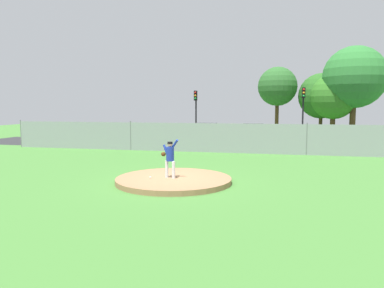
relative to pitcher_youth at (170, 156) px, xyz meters
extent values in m
plane|color=#427A33|center=(0.13, 6.10, -1.12)|extent=(80.00, 80.00, 0.00)
cube|color=#2B2B2D|center=(0.13, 14.60, -1.11)|extent=(44.00, 7.00, 0.01)
cylinder|color=#99704C|center=(0.13, 0.10, -1.01)|extent=(4.74, 4.74, 0.21)
cylinder|color=silver|center=(-0.15, 0.07, -0.56)|extent=(0.13, 0.13, 0.70)
cylinder|color=silver|center=(0.18, -0.08, -0.56)|extent=(0.13, 0.13, 0.70)
cylinder|color=navy|center=(0.01, 0.00, 0.08)|extent=(0.32, 0.32, 0.57)
cylinder|color=navy|center=(0.19, 0.00, 0.46)|extent=(0.40, 0.24, 0.46)
cylinder|color=navy|center=(-0.17, 0.00, 0.23)|extent=(0.29, 0.20, 0.46)
ellipsoid|color=#4C2D14|center=(-0.29, 0.05, 0.06)|extent=(0.20, 0.12, 0.18)
sphere|color=tan|center=(0.01, 0.00, 0.46)|extent=(0.20, 0.20, 0.20)
cylinder|color=black|center=(0.01, 0.00, 0.53)|extent=(0.21, 0.21, 0.09)
sphere|color=white|center=(-0.76, -0.24, -0.87)|extent=(0.07, 0.07, 0.07)
cube|color=gray|center=(0.13, 10.10, -0.13)|extent=(30.07, 0.03, 1.98)
cylinder|color=slate|center=(-14.91, 10.10, -0.08)|extent=(0.07, 0.07, 2.08)
cylinder|color=slate|center=(-5.89, 10.10, -0.08)|extent=(0.07, 0.07, 2.08)
cylinder|color=slate|center=(6.14, 10.10, -0.08)|extent=(0.07, 0.07, 2.08)
cube|color=#A81919|center=(-1.43, 14.78, -0.41)|extent=(1.96, 4.44, 0.77)
cube|color=black|center=(-1.43, 14.78, 0.30)|extent=(1.74, 2.46, 0.66)
cylinder|color=black|center=(-1.39, 16.14, -0.80)|extent=(1.88, 0.71, 0.64)
cylinder|color=black|center=(-1.48, 13.43, -0.80)|extent=(1.88, 0.71, 0.64)
cube|color=tan|center=(-6.74, 14.75, -0.44)|extent=(1.99, 4.61, 0.72)
cube|color=black|center=(-6.74, 14.75, 0.22)|extent=(1.76, 2.56, 0.59)
cylinder|color=black|center=(-6.79, 16.15, -0.80)|extent=(1.89, 0.72, 0.64)
cylinder|color=black|center=(-6.68, 13.34, -0.80)|extent=(1.89, 0.72, 0.64)
cube|color=silver|center=(2.40, 14.97, -0.41)|extent=(1.81, 4.06, 0.78)
cube|color=black|center=(2.40, 14.97, 0.30)|extent=(1.65, 2.24, 0.63)
cylinder|color=black|center=(2.42, 16.22, -0.80)|extent=(1.83, 0.66, 0.64)
cylinder|color=black|center=(2.39, 13.72, -0.80)|extent=(1.83, 0.66, 0.64)
cube|color=slate|center=(-9.95, 14.17, -0.41)|extent=(1.92, 4.75, 0.77)
cube|color=black|center=(-9.95, 14.17, 0.29)|extent=(1.70, 2.64, 0.64)
cylinder|color=black|center=(-9.90, 15.62, -0.80)|extent=(1.83, 0.71, 0.64)
cylinder|color=black|center=(-10.00, 12.72, -0.80)|extent=(1.83, 0.71, 0.64)
cube|color=#232328|center=(8.33, 14.22, -0.46)|extent=(1.90, 4.41, 0.67)
cube|color=black|center=(8.33, 14.22, 0.19)|extent=(1.71, 2.44, 0.63)
cylinder|color=black|center=(8.36, 15.57, -0.80)|extent=(1.88, 0.68, 0.64)
cylinder|color=black|center=(8.30, 12.86, -0.80)|extent=(1.88, 0.68, 0.64)
cone|color=orange|center=(0.65, 12.38, -0.84)|extent=(0.32, 0.32, 0.55)
cube|color=black|center=(0.65, 12.38, -1.10)|extent=(0.40, 0.40, 0.03)
cylinder|color=black|center=(-2.96, 18.58, 1.15)|extent=(0.14, 0.14, 4.54)
cube|color=black|center=(-2.96, 18.40, 2.97)|extent=(0.28, 0.24, 0.90)
sphere|color=red|center=(-2.96, 18.28, 3.24)|extent=(0.18, 0.18, 0.18)
sphere|color=orange|center=(-2.96, 18.28, 2.97)|extent=(0.18, 0.18, 0.18)
sphere|color=green|center=(-2.96, 18.28, 2.70)|extent=(0.18, 0.18, 0.18)
cylinder|color=black|center=(6.48, 18.64, 1.25)|extent=(0.14, 0.14, 4.73)
cube|color=black|center=(6.48, 18.46, 3.16)|extent=(0.28, 0.24, 0.90)
sphere|color=red|center=(6.48, 18.34, 3.43)|extent=(0.18, 0.18, 0.18)
sphere|color=orange|center=(6.48, 18.34, 3.16)|extent=(0.18, 0.18, 0.18)
sphere|color=green|center=(6.48, 18.34, 2.89)|extent=(0.18, 0.18, 0.18)
cylinder|color=#4C331E|center=(4.32, 24.76, 0.77)|extent=(0.38, 0.38, 3.77)
sphere|color=#2C6129|center=(4.32, 24.76, 4.06)|extent=(4.01, 4.01, 4.01)
cylinder|color=#4C331E|center=(8.71, 25.07, 0.17)|extent=(0.36, 0.36, 2.57)
sphere|color=#2A6021|center=(8.71, 25.07, 3.06)|extent=(4.61, 4.61, 4.61)
cylinder|color=#4C331E|center=(9.58, 23.14, 0.15)|extent=(0.48, 0.48, 2.54)
sphere|color=#337423|center=(9.58, 23.14, 2.95)|extent=(4.36, 4.36, 4.36)
cylinder|color=#4C331E|center=(11.24, 22.48, 0.78)|extent=(0.53, 0.53, 3.80)
sphere|color=#2D7531|center=(11.24, 22.48, 4.69)|extent=(5.75, 5.75, 5.75)
camera|label=1|loc=(4.12, -13.93, 2.00)|focal=33.77mm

